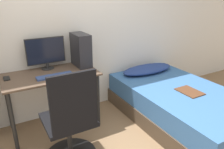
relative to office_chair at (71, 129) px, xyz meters
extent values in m
cube|color=silver|center=(0.28, 1.06, 0.85)|extent=(8.00, 0.05, 2.50)
cube|color=brown|center=(0.02, 0.72, 0.34)|extent=(1.13, 0.61, 0.02)
cylinder|color=black|center=(-0.49, 0.47, -0.04)|extent=(0.04, 0.04, 0.73)
cylinder|color=black|center=(0.53, 0.47, -0.04)|extent=(0.04, 0.04, 0.73)
cylinder|color=black|center=(-0.49, 0.98, -0.04)|extent=(0.04, 0.04, 0.73)
cylinder|color=black|center=(0.53, 0.98, -0.04)|extent=(0.04, 0.04, 0.73)
cylinder|color=black|center=(0.00, 0.07, -0.16)|extent=(0.05, 0.05, 0.42)
cube|color=black|center=(0.00, 0.07, 0.07)|extent=(0.49, 0.49, 0.04)
cube|color=black|center=(0.00, -0.16, 0.37)|extent=(0.44, 0.04, 0.56)
cube|color=#4C3D2D|center=(1.56, 0.04, -0.30)|extent=(1.17, 1.98, 0.21)
cube|color=#38669E|center=(1.56, 0.04, -0.06)|extent=(1.14, 1.94, 0.26)
ellipsoid|color=navy|center=(1.56, 0.77, 0.12)|extent=(0.89, 0.36, 0.11)
cube|color=#56331E|center=(1.59, -0.08, 0.07)|extent=(0.24, 0.32, 0.01)
cylinder|color=black|center=(0.04, 0.93, 0.35)|extent=(0.16, 0.16, 0.01)
cylinder|color=black|center=(0.04, 0.93, 0.39)|extent=(0.04, 0.04, 0.07)
cube|color=black|center=(0.04, 0.94, 0.58)|extent=(0.49, 0.01, 0.34)
cube|color=black|center=(0.04, 0.93, 0.58)|extent=(0.46, 0.01, 0.31)
cube|color=#33477A|center=(0.04, 0.60, 0.36)|extent=(0.42, 0.12, 0.02)
cube|color=#232328|center=(0.47, 0.84, 0.56)|extent=(0.17, 0.35, 0.43)
cube|color=black|center=(-0.46, 0.81, 0.35)|extent=(0.07, 0.14, 0.01)
camera|label=1|loc=(-0.55, -1.81, 1.29)|focal=35.00mm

